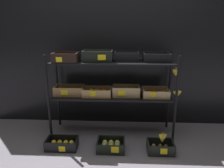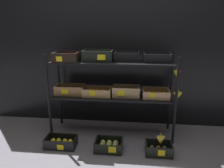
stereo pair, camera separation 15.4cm
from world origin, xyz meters
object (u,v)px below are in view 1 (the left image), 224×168
(crate_ground_lemon, at_px, (62,144))
(crate_ground_kiwi, at_px, (160,148))
(crate_ground_pear, at_px, (111,146))
(banana_bunch_loose, at_px, (162,138))
(display_rack, at_px, (111,79))

(crate_ground_lemon, bearing_deg, crate_ground_kiwi, -1.15)
(crate_ground_lemon, xyz_separation_m, crate_ground_kiwi, (1.17, -0.02, 0.00))
(crate_ground_pear, relative_size, crate_ground_kiwi, 1.08)
(crate_ground_lemon, relative_size, crate_ground_pear, 1.13)
(crate_ground_lemon, distance_m, crate_ground_kiwi, 1.17)
(banana_bunch_loose, bearing_deg, crate_ground_kiwi, -177.51)
(display_rack, bearing_deg, crate_ground_pear, -87.64)
(crate_ground_lemon, bearing_deg, banana_bunch_loose, -1.10)
(crate_ground_pear, bearing_deg, crate_ground_lemon, 179.40)
(crate_ground_lemon, relative_size, crate_ground_kiwi, 1.22)
(display_rack, xyz_separation_m, crate_ground_kiwi, (0.60, -0.44, -0.71))
(crate_ground_lemon, bearing_deg, display_rack, 36.04)
(crate_ground_lemon, xyz_separation_m, banana_bunch_loose, (1.18, -0.02, 0.14))
(display_rack, xyz_separation_m, crate_ground_lemon, (-0.57, -0.41, -0.71))
(banana_bunch_loose, bearing_deg, display_rack, 144.38)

